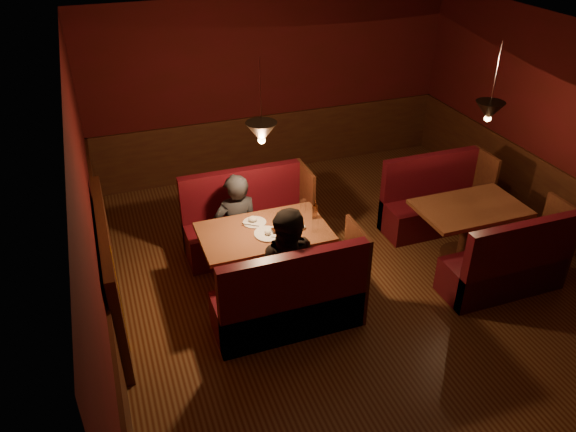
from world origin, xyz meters
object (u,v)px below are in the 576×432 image
object	(u,v)px
main_bench_near	(292,304)
diner_b	(292,254)
main_table	(266,243)
second_table	(468,220)
diner_a	(236,209)
second_bench_near	(508,269)
second_bench_far	(433,205)
main_bench_far	(248,226)

from	to	relation	value
main_bench_near	diner_b	distance (m)	0.56
main_table	second_table	bearing A→B (deg)	-6.18
diner_a	diner_b	world-z (taller)	diner_b
main_bench_near	second_bench_near	world-z (taller)	main_bench_near
second_bench_far	diner_a	size ratio (longest dim) A/B	0.92
second_bench_far	second_bench_near	xyz separation A→B (m)	(0.00, -1.63, 0.00)
main_bench_near	second_bench_near	xyz separation A→B (m)	(2.68, -0.24, -0.02)
main_bench_far	main_table	bearing A→B (deg)	-91.06
main_bench_far	diner_a	size ratio (longest dim) A/B	1.01
diner_b	main_bench_far	bearing A→B (deg)	118.32
second_table	second_bench_near	xyz separation A→B (m)	(0.03, -0.82, -0.23)
second_table	diner_a	world-z (taller)	diner_a
main_table	second_bench_near	distance (m)	2.92
main_bench_far	second_table	world-z (taller)	main_bench_far
second_bench_far	diner_b	size ratio (longest dim) A/B	0.87
main_table	main_bench_near	size ratio (longest dim) A/B	0.91
second_table	diner_a	distance (m)	3.00
main_bench_far	main_bench_near	world-z (taller)	same
second_table	diner_a	xyz separation A→B (m)	(-2.86, 0.88, 0.25)
main_bench_near	diner_b	xyz separation A→B (m)	(0.09, 0.22, 0.50)
main_bench_near	second_bench_near	bearing A→B (deg)	-5.20
main_table	second_bench_far	bearing A→B (deg)	11.11
main_bench_far	main_bench_near	distance (m)	1.72
second_bench_near	diner_b	xyz separation A→B (m)	(-2.59, 0.47, 0.52)
main_bench_near	second_table	xyz separation A→B (m)	(2.65, 0.57, 0.21)
diner_a	diner_b	size ratio (longest dim) A/B	0.95
second_table	diner_b	size ratio (longest dim) A/B	0.79
main_bench_near	diner_a	world-z (taller)	diner_a
diner_a	main_bench_near	bearing A→B (deg)	95.01
main_table	main_bench_far	bearing A→B (deg)	88.94
main_bench_near	diner_a	distance (m)	1.54
second_bench_near	main_bench_far	bearing A→B (deg)	143.74
second_bench_far	second_table	bearing A→B (deg)	-92.20
main_bench_near	second_bench_near	size ratio (longest dim) A/B	1.10
main_bench_far	diner_b	xyz separation A→B (m)	(0.09, -1.50, 0.50)
main_bench_far	diner_b	size ratio (longest dim) A/B	0.96
main_table	main_bench_near	xyz separation A→B (m)	(0.02, -0.86, -0.26)
main_table	diner_a	world-z (taller)	diner_a
main_bench_far	second_table	bearing A→B (deg)	-23.44
main_bench_near	second_table	distance (m)	2.72
main_table	diner_b	size ratio (longest dim) A/B	0.87
main_bench_near	diner_a	bearing A→B (deg)	98.43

